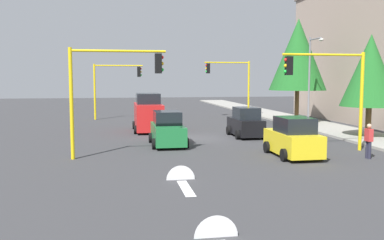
# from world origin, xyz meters

# --- Properties ---
(ground_plane) EXTENTS (120.00, 120.00, 0.00)m
(ground_plane) POSITION_xyz_m (0.00, 0.00, 0.00)
(ground_plane) COLOR #353538
(sidewalk_kerb) EXTENTS (80.00, 4.00, 0.15)m
(sidewalk_kerb) POSITION_xyz_m (-5.00, 10.50, 0.07)
(sidewalk_kerb) COLOR gray
(sidewalk_kerb) RESTS_ON ground
(lane_arrow_near) EXTENTS (2.40, 1.10, 1.10)m
(lane_arrow_near) POSITION_xyz_m (11.51, -3.00, 0.01)
(lane_arrow_near) COLOR silver
(lane_arrow_near) RESTS_ON ground
(traffic_signal_near_left) EXTENTS (0.36, 4.59, 5.24)m
(traffic_signal_near_left) POSITION_xyz_m (6.00, 5.63, 3.73)
(traffic_signal_near_left) COLOR yellow
(traffic_signal_near_left) RESTS_ON ground
(traffic_signal_near_right) EXTENTS (0.36, 4.59, 5.32)m
(traffic_signal_near_right) POSITION_xyz_m (6.00, -5.64, 3.78)
(traffic_signal_near_right) COLOR yellow
(traffic_signal_near_right) RESTS_ON ground
(traffic_signal_far_left) EXTENTS (0.36, 4.59, 5.57)m
(traffic_signal_far_left) POSITION_xyz_m (-14.00, 5.68, 3.95)
(traffic_signal_far_left) COLOR yellow
(traffic_signal_far_left) RESTS_ON ground
(traffic_signal_far_right) EXTENTS (0.36, 4.59, 5.22)m
(traffic_signal_far_right) POSITION_xyz_m (-14.00, -5.62, 3.72)
(traffic_signal_far_right) COLOR yellow
(traffic_signal_far_right) RESTS_ON ground
(street_lamp_curbside) EXTENTS (2.15, 0.28, 7.00)m
(street_lamp_curbside) POSITION_xyz_m (-3.61, 9.20, 4.35)
(street_lamp_curbside) COLOR slate
(street_lamp_curbside) RESTS_ON ground
(tree_roadside_mid) EXTENTS (4.90, 4.90, 8.98)m
(tree_roadside_mid) POSITION_xyz_m (-8.00, 10.00, 5.91)
(tree_roadside_mid) COLOR brown
(tree_roadside_mid) RESTS_ON ground
(tree_roadside_near) EXTENTS (3.66, 3.66, 6.66)m
(tree_roadside_near) POSITION_xyz_m (2.00, 10.50, 4.36)
(tree_roadside_near) COLOR brown
(tree_roadside_near) RESTS_ON ground
(delivery_van_red) EXTENTS (4.80, 2.22, 2.77)m
(delivery_van_red) POSITION_xyz_m (-4.40, -3.17, 1.28)
(delivery_van_red) COLOR red
(delivery_van_red) RESTS_ON ground
(car_green) EXTENTS (3.93, 2.01, 1.98)m
(car_green) POSITION_xyz_m (2.52, -2.53, 0.90)
(car_green) COLOR #1E7238
(car_green) RESTS_ON ground
(car_black) EXTENTS (3.64, 1.92, 1.98)m
(car_black) POSITION_xyz_m (-0.17, 2.99, 0.89)
(car_black) COLOR black
(car_black) RESTS_ON ground
(car_yellow) EXTENTS (3.76, 2.03, 1.98)m
(car_yellow) POSITION_xyz_m (7.12, 3.20, 0.90)
(car_yellow) COLOR yellow
(car_yellow) RESTS_ON ground
(pedestrian_crossing) EXTENTS (0.40, 0.24, 1.70)m
(pedestrian_crossing) POSITION_xyz_m (8.27, 6.57, 0.91)
(pedestrian_crossing) COLOR #262638
(pedestrian_crossing) RESTS_ON ground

